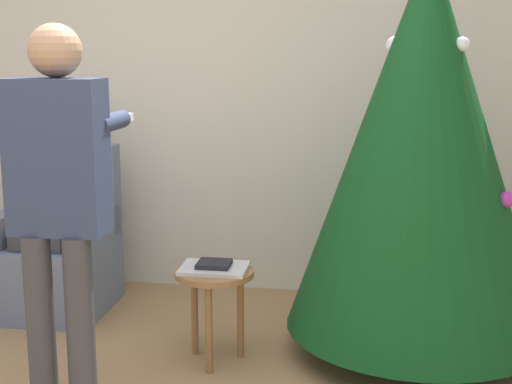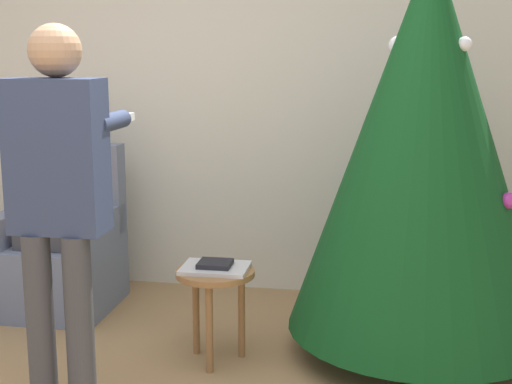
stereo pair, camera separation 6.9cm
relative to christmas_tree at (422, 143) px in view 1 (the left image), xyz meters
name	(u,v)px [view 1 (the left image)]	position (x,y,z in m)	size (l,w,h in m)	color
wall_back	(215,85)	(-1.24, 0.93, 0.24)	(8.00, 0.06, 2.70)	beige
christmas_tree	(422,143)	(0.00, 0.00, 0.00)	(1.34, 1.34, 2.08)	brown
armchair	(57,254)	(-2.13, 0.37, -0.77)	(0.66, 0.67, 0.99)	slate
person_seated	(52,200)	(-2.13, 0.34, -0.43)	(0.36, 0.46, 1.25)	#38383D
person_standing	(59,189)	(-1.54, -0.86, -0.11)	(0.42, 0.57, 1.68)	#38383D
side_stool	(214,285)	(-1.01, -0.26, -0.71)	(0.40, 0.40, 0.48)	olive
laptop	(214,268)	(-1.01, -0.26, -0.62)	(0.33, 0.25, 0.02)	silver
book	(214,264)	(-1.01, -0.26, -0.60)	(0.16, 0.15, 0.02)	black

